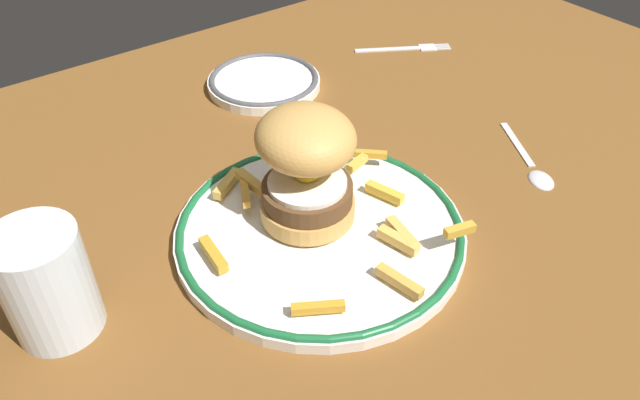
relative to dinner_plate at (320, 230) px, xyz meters
The scene contains 8 objects.
ground_plane 4.77cm from the dinner_plate, 134.55° to the right, with size 144.41×103.78×4.00cm, color brown.
dinner_plate is the anchor object (origin of this frame).
burger 6.85cm from the dinner_plate, 84.07° to the left, with size 11.47×11.74×11.18cm.
fries_pile 2.19cm from the dinner_plate, 40.18° to the left, with size 23.04×24.67×2.53cm.
water_glass 24.46cm from the dinner_plate, 169.52° to the left, with size 7.15×7.15×9.93cm.
side_plate 30.48cm from the dinner_plate, 67.30° to the left, with size 15.06×15.06×1.60cm.
fork 42.91cm from the dinner_plate, 35.70° to the left, with size 13.09×8.53×0.36cm.
spoon 26.07cm from the dinner_plate, 13.49° to the right, with size 8.04×12.41×0.90cm.
Camera 1 is at (-23.84, -32.50, 41.04)cm, focal length 34.55 mm.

